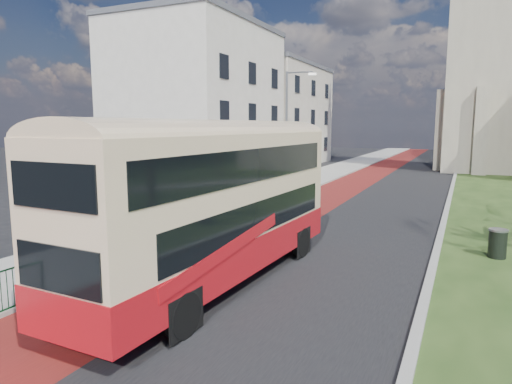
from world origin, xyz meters
The scene contains 12 objects.
ground centered at (0.00, 0.00, 0.00)m, with size 160.00×160.00×0.00m, color black.
road_carriageway centered at (1.50, 20.00, 0.01)m, with size 9.00×120.00×0.01m, color black.
bus_lane centered at (-1.20, 20.00, 0.01)m, with size 3.40×120.00×0.01m, color #591414.
pavement_west centered at (-5.00, 20.00, 0.06)m, with size 4.00×120.00×0.12m, color gray.
kerb_west centered at (-3.00, 20.00, 0.07)m, with size 0.25×120.00×0.13m, color #999993.
kerb_east centered at (6.10, 22.00, 0.07)m, with size 0.25×80.00×0.13m, color #999993.
pedestrian_railing centered at (-2.95, 4.00, 0.55)m, with size 0.07×24.00×1.12m.
street_block_near centered at (-14.00, 22.00, 6.51)m, with size 10.30×14.30×13.00m.
street_block_far centered at (-14.00, 38.00, 5.76)m, with size 10.30×16.30×11.50m.
streetlamp centered at (-4.35, 18.00, 4.59)m, with size 2.13×0.18×8.00m.
bus centered at (0.56, -0.69, 2.55)m, with size 2.94×10.77×4.46m.
litter_bin centered at (8.00, 5.42, 0.54)m, with size 0.78×0.78×0.99m.
Camera 1 is at (6.82, -11.68, 4.51)m, focal length 32.00 mm.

